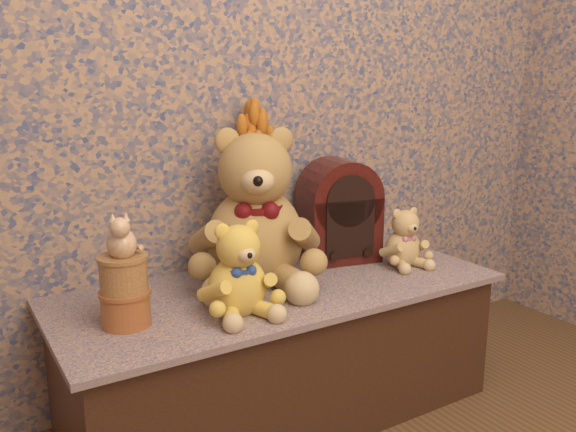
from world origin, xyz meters
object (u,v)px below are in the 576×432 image
object	(u,v)px
teddy_small	(403,234)
cat_figurine	(121,233)
ceramic_vase	(256,241)
biscuit_tin_lower	(126,308)
cathedral_radio	(339,210)
teddy_large	(255,200)
teddy_medium	(237,264)

from	to	relation	value
teddy_small	cat_figurine	xyz separation A→B (m)	(-1.00, -0.01, 0.14)
ceramic_vase	cat_figurine	size ratio (longest dim) A/B	1.59
teddy_small	biscuit_tin_lower	distance (m)	1.00
teddy_small	cathedral_radio	world-z (taller)	cathedral_radio
teddy_large	ceramic_vase	distance (m)	0.21
teddy_large	cathedral_radio	xyz separation A→B (m)	(0.37, 0.05, -0.08)
teddy_medium	cat_figurine	distance (m)	0.33
teddy_medium	ceramic_vase	distance (m)	0.40
ceramic_vase	teddy_large	bearing A→B (deg)	-119.64
teddy_medium	teddy_small	distance (m)	0.70
teddy_small	ceramic_vase	distance (m)	0.52
cathedral_radio	cat_figurine	world-z (taller)	cathedral_radio
ceramic_vase	biscuit_tin_lower	xyz separation A→B (m)	(-0.53, -0.24, -0.05)
teddy_large	cathedral_radio	bearing A→B (deg)	31.86
teddy_medium	cathedral_radio	size ratio (longest dim) A/B	0.77
teddy_small	biscuit_tin_lower	xyz separation A→B (m)	(-1.00, -0.01, -0.06)
biscuit_tin_lower	teddy_large	bearing A→B (deg)	16.68
cathedral_radio	ceramic_vase	size ratio (longest dim) A/B	1.84
teddy_small	cathedral_radio	xyz separation A→B (m)	(-0.15, 0.18, 0.07)
cathedral_radio	biscuit_tin_lower	size ratio (longest dim) A/B	2.82
ceramic_vase	cathedral_radio	bearing A→B (deg)	-10.33
ceramic_vase	teddy_medium	bearing A→B (deg)	-126.39
teddy_medium	teddy_large	bearing A→B (deg)	53.71
teddy_large	teddy_small	bearing A→B (deg)	10.69
teddy_medium	cat_figurine	size ratio (longest dim) A/B	2.26
teddy_large	teddy_medium	bearing A→B (deg)	-104.49
cathedral_radio	ceramic_vase	world-z (taller)	cathedral_radio
teddy_medium	cat_figurine	xyz separation A→B (m)	(-0.30, 0.07, 0.11)
cathedral_radio	ceramic_vase	xyz separation A→B (m)	(-0.31, 0.06, -0.08)
ceramic_vase	biscuit_tin_lower	world-z (taller)	ceramic_vase
teddy_medium	biscuit_tin_lower	world-z (taller)	teddy_medium
teddy_medium	ceramic_vase	size ratio (longest dim) A/B	1.43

